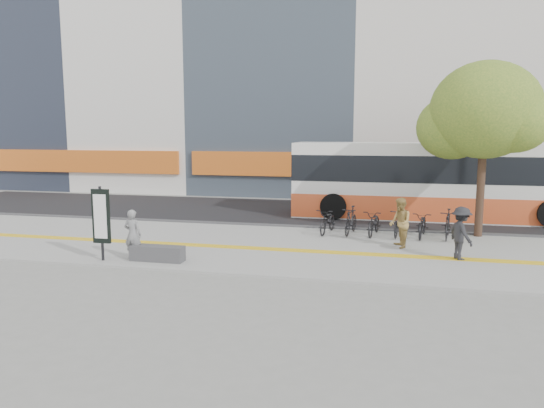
% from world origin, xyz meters
% --- Properties ---
extents(ground, '(120.00, 120.00, 0.00)m').
position_xyz_m(ground, '(0.00, 0.00, 0.00)').
color(ground, slate).
rests_on(ground, ground).
extents(sidewalk, '(40.00, 7.00, 0.08)m').
position_xyz_m(sidewalk, '(0.00, 1.50, 0.04)').
color(sidewalk, gray).
rests_on(sidewalk, ground).
extents(tactile_strip, '(40.00, 0.45, 0.01)m').
position_xyz_m(tactile_strip, '(0.00, 1.00, 0.09)').
color(tactile_strip, yellow).
rests_on(tactile_strip, sidewalk).
extents(street, '(40.00, 8.00, 0.06)m').
position_xyz_m(street, '(0.00, 9.00, 0.03)').
color(street, black).
rests_on(street, ground).
extents(curb, '(40.00, 0.25, 0.14)m').
position_xyz_m(curb, '(0.00, 5.00, 0.07)').
color(curb, '#38393B').
rests_on(curb, ground).
extents(bench, '(1.60, 0.45, 0.45)m').
position_xyz_m(bench, '(-2.60, -1.20, 0.30)').
color(bench, '#38393B').
rests_on(bench, sidewalk).
extents(signboard, '(0.55, 0.10, 2.20)m').
position_xyz_m(signboard, '(-4.20, -1.51, 1.37)').
color(signboard, black).
rests_on(signboard, sidewalk).
extents(street_tree, '(4.40, 3.80, 6.31)m').
position_xyz_m(street_tree, '(7.18, 4.82, 4.51)').
color(street_tree, '#332017').
rests_on(street_tree, sidewalk).
extents(bus, '(12.41, 2.94, 3.30)m').
position_xyz_m(bus, '(6.00, 8.50, 1.61)').
color(bus, silver).
rests_on(bus, street).
extents(bicycle_row, '(5.09, 1.86, 1.04)m').
position_xyz_m(bicycle_row, '(3.90, 4.00, 0.57)').
color(bicycle_row, black).
rests_on(bicycle_row, sidewalk).
extents(seated_woman, '(0.56, 0.38, 1.49)m').
position_xyz_m(seated_woman, '(-3.40, -1.15, 0.83)').
color(seated_woman, black).
rests_on(seated_woman, sidewalk).
extents(pedestrian_tan, '(0.81, 0.93, 1.64)m').
position_xyz_m(pedestrian_tan, '(4.37, 2.18, 0.90)').
color(pedestrian_tan, '#A08246').
rests_on(pedestrian_tan, sidewalk).
extents(pedestrian_dark, '(0.95, 1.17, 1.59)m').
position_xyz_m(pedestrian_dark, '(6.10, 0.96, 0.87)').
color(pedestrian_dark, black).
rests_on(pedestrian_dark, sidewalk).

